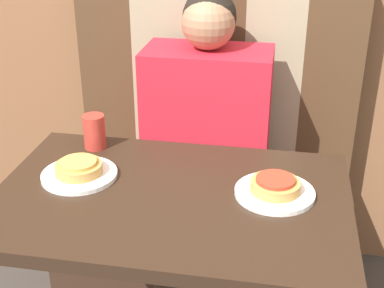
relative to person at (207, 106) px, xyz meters
The scene contains 9 objects.
booth_seat 0.55m from the person, 90.00° to the right, with size 1.05×0.56×0.45m.
booth_backrest 0.23m from the person, 90.00° to the left, with size 1.05×0.09×0.72m.
dining_table 0.60m from the person, 90.00° to the right, with size 0.87×0.58×0.77m.
person is the anchor object (origin of this frame).
plate_left 0.60m from the person, 114.56° to the right, with size 0.20×0.20×0.01m.
plate_right 0.60m from the person, 65.44° to the right, with size 0.20×0.20×0.01m.
pizza_left 0.60m from the person, 114.56° to the right, with size 0.12×0.12×0.03m.
pizza_right 0.60m from the person, 65.44° to the right, with size 0.12×0.12×0.03m.
drinking_cup 0.46m from the person, 125.57° to the right, with size 0.06×0.06×0.10m.
Camera 1 is at (0.25, -1.10, 1.45)m, focal length 50.00 mm.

